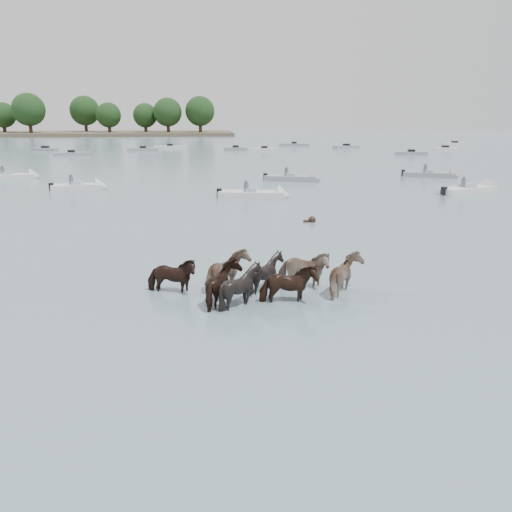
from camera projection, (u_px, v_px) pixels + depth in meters
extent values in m
plane|color=slate|center=(205.00, 320.00, 15.19)|extent=(400.00, 400.00, 0.00)
imported|color=black|center=(171.00, 279.00, 17.43)|extent=(1.94, 1.17, 1.53)
imported|color=#8B765E|center=(229.00, 274.00, 17.85)|extent=(1.78, 1.93, 1.60)
imported|color=black|center=(266.00, 275.00, 17.75)|extent=(1.45, 1.29, 1.58)
imported|color=gray|center=(303.00, 272.00, 18.05)|extent=(2.11, 1.52, 1.63)
imported|color=black|center=(225.00, 287.00, 16.44)|extent=(1.47, 1.68, 1.62)
imported|color=black|center=(241.00, 289.00, 16.29)|extent=(1.56, 1.41, 1.62)
imported|color=black|center=(288.00, 288.00, 16.48)|extent=(1.86, 0.89, 1.56)
imported|color=#9B7A69|center=(347.00, 278.00, 17.35)|extent=(1.58, 1.78, 1.63)
sphere|color=black|center=(312.00, 220.00, 29.14)|extent=(0.44, 0.44, 0.44)
cube|color=black|center=(308.00, 222.00, 29.14)|extent=(0.50, 0.22, 0.18)
cube|color=silver|center=(77.00, 188.00, 41.57)|extent=(4.14, 2.20, 0.55)
cone|color=silver|center=(102.00, 187.00, 42.07)|extent=(1.14, 1.72, 1.60)
cube|color=#99ADB7|center=(77.00, 183.00, 41.48)|extent=(0.97, 1.23, 0.35)
cube|color=black|center=(51.00, 187.00, 41.04)|extent=(0.40, 0.40, 0.60)
cylinder|color=#595966|center=(71.00, 181.00, 41.38)|extent=(0.36, 0.36, 0.70)
sphere|color=#595966|center=(71.00, 175.00, 41.26)|extent=(0.24, 0.24, 0.24)
cube|color=silver|center=(252.00, 195.00, 37.75)|extent=(5.08, 2.51, 0.55)
cone|color=silver|center=(284.00, 195.00, 37.54)|extent=(1.19, 1.74, 1.60)
cube|color=#99ADB7|center=(252.00, 190.00, 37.65)|extent=(1.00, 1.25, 0.35)
cube|color=black|center=(219.00, 192.00, 37.91)|extent=(0.41, 0.41, 0.60)
cylinder|color=#595966|center=(246.00, 188.00, 37.56)|extent=(0.36, 0.36, 0.70)
sphere|color=#595966|center=(246.00, 182.00, 37.44)|extent=(0.24, 0.24, 0.24)
cube|color=gray|center=(291.00, 179.00, 47.42)|extent=(5.06, 2.98, 0.55)
cone|color=gray|center=(316.00, 179.00, 46.96)|extent=(1.34, 1.80, 1.60)
cube|color=#99ADB7|center=(291.00, 175.00, 47.33)|extent=(1.10, 1.31, 0.35)
cube|color=black|center=(265.00, 176.00, 47.84)|extent=(0.44, 0.44, 0.60)
cylinder|color=#595966|center=(286.00, 173.00, 47.23)|extent=(0.36, 0.36, 0.70)
sphere|color=#595966|center=(287.00, 168.00, 47.11)|extent=(0.24, 0.24, 0.24)
cube|color=silver|center=(467.00, 190.00, 39.99)|extent=(5.47, 3.46, 0.55)
cone|color=silver|center=(489.00, 188.00, 41.19)|extent=(1.44, 1.82, 1.60)
cube|color=#99ADB7|center=(468.00, 186.00, 39.90)|extent=(1.16, 1.34, 0.35)
cube|color=black|center=(444.00, 191.00, 38.75)|extent=(0.46, 0.46, 0.60)
cylinder|color=#595966|center=(463.00, 184.00, 39.80)|extent=(0.36, 0.36, 0.70)
sphere|color=#595966|center=(464.00, 178.00, 39.68)|extent=(0.24, 0.24, 0.24)
cube|color=gray|center=(429.00, 175.00, 50.33)|extent=(5.12, 3.39, 0.55)
cone|color=gray|center=(455.00, 176.00, 49.64)|extent=(1.46, 1.82, 1.60)
cube|color=#99ADB7|center=(429.00, 171.00, 50.24)|extent=(1.18, 1.34, 0.35)
cube|color=black|center=(403.00, 173.00, 50.98)|extent=(0.46, 0.46, 0.60)
cylinder|color=#595966|center=(425.00, 169.00, 50.14)|extent=(0.36, 0.36, 0.70)
sphere|color=#595966|center=(426.00, 165.00, 50.02)|extent=(0.24, 0.24, 0.24)
cube|color=silver|center=(8.00, 177.00, 48.56)|extent=(5.09, 2.59, 0.55)
cone|color=silver|center=(35.00, 176.00, 49.30)|extent=(1.22, 1.75, 1.60)
cube|color=#99ADB7|center=(7.00, 173.00, 48.47)|extent=(1.02, 1.26, 0.35)
cylinder|color=#595966|center=(3.00, 171.00, 48.37)|extent=(0.36, 0.36, 0.70)
sphere|color=#595966|center=(2.00, 167.00, 48.25)|extent=(0.24, 0.24, 0.24)
cube|color=gray|center=(46.00, 150.00, 87.13)|extent=(4.50, 2.73, 0.60)
cube|color=black|center=(45.00, 147.00, 87.02)|extent=(1.26, 1.26, 0.50)
cube|color=gray|center=(72.00, 154.00, 76.86)|extent=(5.42, 2.12, 0.60)
cube|color=black|center=(71.00, 152.00, 76.75)|extent=(1.11, 1.11, 0.50)
cube|color=gray|center=(143.00, 150.00, 86.63)|extent=(5.24, 1.52, 0.60)
cube|color=black|center=(143.00, 148.00, 86.52)|extent=(1.00, 1.00, 0.50)
cube|color=silver|center=(170.00, 147.00, 93.21)|extent=(5.93, 1.59, 0.60)
cube|color=black|center=(170.00, 145.00, 93.11)|extent=(1.02, 1.02, 0.50)
cube|color=gray|center=(236.00, 149.00, 88.61)|extent=(4.26, 2.20, 0.60)
cube|color=black|center=(236.00, 147.00, 88.50)|extent=(1.16, 1.16, 0.50)
cube|color=silver|center=(264.00, 150.00, 86.44)|extent=(4.66, 1.55, 0.60)
cube|color=black|center=(264.00, 148.00, 86.34)|extent=(1.01, 1.01, 0.50)
cube|color=gray|center=(294.00, 145.00, 100.71)|extent=(6.08, 2.47, 0.60)
cube|color=black|center=(294.00, 143.00, 100.61)|extent=(1.15, 1.15, 0.50)
cube|color=gray|center=(346.00, 147.00, 93.86)|extent=(5.32, 3.17, 0.60)
cube|color=black|center=(346.00, 145.00, 93.76)|extent=(1.28, 1.28, 0.50)
cube|color=gray|center=(411.00, 154.00, 78.16)|extent=(4.92, 2.40, 0.60)
cube|color=black|center=(411.00, 151.00, 78.06)|extent=(1.18, 1.18, 0.50)
cube|color=silver|center=(445.00, 149.00, 88.44)|extent=(4.39, 1.57, 0.60)
cube|color=black|center=(445.00, 147.00, 88.34)|extent=(1.02, 1.02, 0.50)
cube|color=silver|center=(455.00, 144.00, 103.51)|extent=(5.13, 2.27, 0.60)
cube|color=black|center=(455.00, 142.00, 103.41)|extent=(1.15, 1.15, 0.50)
cylinder|color=#382619|center=(5.00, 130.00, 150.41)|extent=(1.00, 1.00, 3.32)
sphere|color=black|center=(3.00, 115.00, 149.25)|extent=(7.38, 7.38, 7.38)
cylinder|color=#382619|center=(31.00, 129.00, 146.57)|extent=(1.00, 1.00, 4.16)
sphere|color=black|center=(28.00, 109.00, 145.11)|extent=(9.24, 9.24, 9.24)
cylinder|color=#382619|center=(86.00, 128.00, 158.26)|extent=(1.00, 1.00, 4.04)
sphere|color=black|center=(85.00, 111.00, 156.85)|extent=(8.97, 8.97, 8.97)
cylinder|color=#382619|center=(110.00, 130.00, 152.88)|extent=(1.00, 1.00, 3.31)
sphere|color=black|center=(109.00, 115.00, 151.72)|extent=(7.35, 7.35, 7.35)
cylinder|color=#382619|center=(146.00, 130.00, 154.75)|extent=(1.00, 1.00, 3.26)
sphere|color=black|center=(145.00, 115.00, 153.61)|extent=(7.24, 7.24, 7.24)
cylinder|color=#382619|center=(168.00, 129.00, 152.29)|extent=(1.00, 1.00, 3.77)
sphere|color=black|center=(168.00, 112.00, 150.97)|extent=(8.38, 8.38, 8.38)
cylinder|color=#382619|center=(200.00, 129.00, 153.38)|extent=(1.00, 1.00, 3.94)
sphere|color=black|center=(200.00, 111.00, 152.00)|extent=(8.75, 8.75, 8.75)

